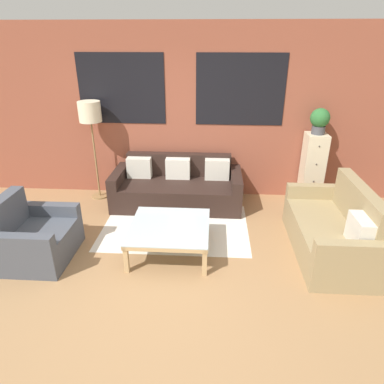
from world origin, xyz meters
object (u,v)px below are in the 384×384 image
Objects in this scene: drawer_cabinet at (312,169)px; potted_plant at (320,120)px; couch_dark at (177,188)px; floor_lamp at (90,116)px; settee_vintage at (333,232)px; armchair_corner at (35,238)px; coffee_table at (170,229)px.

drawer_cabinet is 2.93× the size of potted_plant.
couch_dark is 1.26× the size of floor_lamp.
armchair_corner is (-3.74, -0.34, -0.03)m from settee_vintage.
coffee_table is 0.61× the size of floor_lamp.
floor_lamp is at bearing -179.38° from drawer_cabinet.
floor_lamp reaches higher than coffee_table.
coffee_table is at bearing -142.84° from drawer_cabinet.
armchair_corner is 2.17m from floor_lamp.
floor_lamp reaches higher than armchair_corner.
potted_plant is (3.82, 1.87, 1.12)m from armchair_corner.
armchair_corner is 1.68m from coffee_table.
settee_vintage is at bearing -22.99° from floor_lamp.
floor_lamp is 1.40× the size of drawer_cabinet.
floor_lamp reaches higher than settee_vintage.
settee_vintage is 4.14× the size of potted_plant.
drawer_cabinet is at bearing -90.00° from potted_plant.
drawer_cabinet is 0.81m from potted_plant.
floor_lamp is 3.60m from potted_plant.
settee_vintage is 2.08m from coffee_table.
coffee_table is 2.72m from drawer_cabinet.
floor_lamp is 3.70m from drawer_cabinet.
floor_lamp is (0.22, 1.83, 1.13)m from armchair_corner.
potted_plant is (2.21, 0.23, 1.11)m from couch_dark.
settee_vintage is 1.01× the size of floor_lamp.
potted_plant is (2.16, 1.64, 1.06)m from coffee_table.
couch_dark is 2.24m from drawer_cabinet.
settee_vintage is at bearing 5.21° from armchair_corner.
drawer_cabinet is at bearing 26.07° from armchair_corner.
couch_dark is 2.31m from armchair_corner.
potted_plant is at bearing 37.16° from coffee_table.
settee_vintage is 1.56m from drawer_cabinet.
floor_lamp is (-3.52, 1.49, 1.10)m from settee_vintage.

